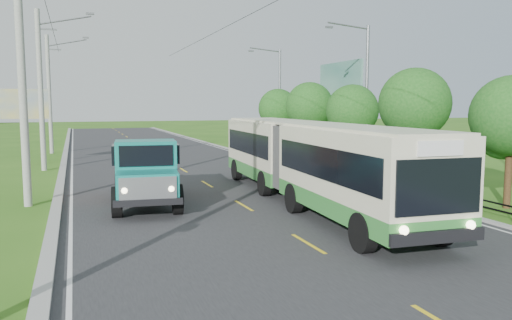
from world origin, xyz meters
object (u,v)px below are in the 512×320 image
billboard_right (340,89)px  planter_mid (334,167)px  streetlight_mid (364,92)px  planter_far (283,155)px  bus (309,156)px  billboard_left (25,109)px  pole_mid (41,89)px  streetlight_far (278,96)px  dump_truck (145,168)px  pole_far (50,94)px  pole_near (23,81)px  tree_second (509,120)px  planter_near (418,187)px  tree_fourth (352,114)px  tree_back (278,111)px  tree_fifth (309,109)px  tree_third (414,108)px

billboard_right → planter_mid: bearing=-121.7°
streetlight_mid → planter_mid: bearing=-180.0°
planter_far → bus: bearing=-109.7°
billboard_left → planter_far: bearing=-6.3°
pole_mid → streetlight_far: size_ratio=1.10×
streetlight_mid → dump_truck: 16.01m
pole_mid → billboard_right: 20.59m
billboard_right → billboard_left: bearing=169.6°
planter_mid → pole_far: bearing=131.6°
pole_near → streetlight_far: pole_near is taller
billboard_left → pole_near: bearing=-85.3°
pole_near → planter_mid: pole_near is taller
tree_second → streetlight_far: (0.79, 25.86, 1.38)m
planter_near → billboard_left: (-18.10, 18.00, 3.58)m
tree_fourth → tree_back: 12.00m
tree_back → planter_far: (-1.26, -4.14, -3.37)m
tree_back → streetlight_mid: 12.23m
dump_truck → planter_far: bearing=55.4°
planter_near → billboard_right: size_ratio=0.09×
pole_near → planter_far: size_ratio=14.93×
pole_far → streetlight_mid: size_ratio=1.10×
tree_back → billboard_left: bearing=-173.7°
pole_mid → bus: pole_mid is taller
tree_second → tree_fifth: tree_fifth is taller
pole_near → tree_fifth: size_ratio=1.72×
billboard_left → planter_mid: bearing=-28.9°
pole_mid → tree_fourth: 19.43m
tree_back → tree_fourth: bearing=-90.0°
pole_far → planter_far: pole_far is taller
billboard_right → bus: billboard_right is taller
billboard_right → dump_truck: bearing=-142.5°
tree_fourth → billboard_right: size_ratio=0.74×
pole_mid → planter_mid: size_ratio=14.93×
billboard_left → streetlight_far: bearing=11.2°
tree_fourth → bus: size_ratio=0.31×
tree_back → tree_fifth: bearing=-90.0°
tree_fourth → dump_truck: bearing=-154.7°
streetlight_mid → billboard_left: streetlight_mid is taller
pole_mid → billboard_right: pole_mid is taller
tree_second → tree_fifth: (0.00, 18.00, 0.33)m
streetlight_mid → bus: bearing=-133.3°
pole_near → tree_back: pole_near is taller
tree_second → tree_fifth: bearing=90.0°
bus → billboard_left: bearing=127.1°
billboard_right → pole_near: bearing=-151.9°
tree_back → bus: tree_back is taller
tree_back → planter_far: tree_back is taller
streetlight_far → dump_truck: 25.06m
tree_third → billboard_right: bearing=78.4°
planter_near → billboard_right: bearing=75.2°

